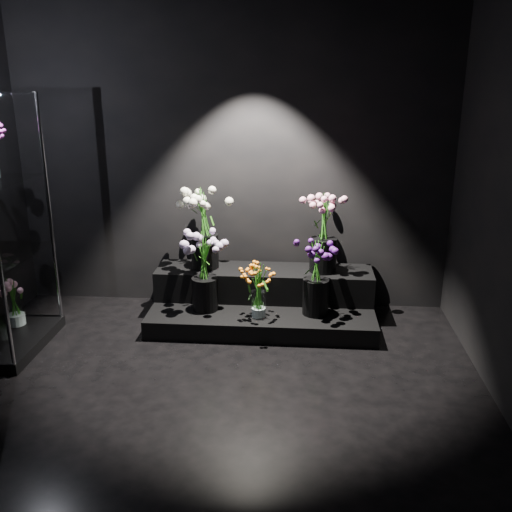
# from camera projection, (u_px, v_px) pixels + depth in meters

# --- Properties ---
(floor) EXTENTS (4.00, 4.00, 0.00)m
(floor) POSITION_uv_depth(u_px,v_px,m) (198.00, 418.00, 3.72)
(floor) COLOR black
(floor) RESTS_ON ground
(wall_back) EXTENTS (4.00, 0.00, 4.00)m
(wall_back) POSITION_uv_depth(u_px,v_px,m) (232.00, 159.00, 5.19)
(wall_back) COLOR black
(wall_back) RESTS_ON floor
(wall_front) EXTENTS (4.00, 0.00, 4.00)m
(wall_front) POSITION_uv_depth(u_px,v_px,m) (35.00, 397.00, 1.40)
(wall_front) COLOR black
(wall_front) RESTS_ON floor
(display_riser) EXTENTS (1.97, 0.88, 0.44)m
(display_riser) POSITION_uv_depth(u_px,v_px,m) (263.00, 300.00, 5.17)
(display_riser) COLOR black
(display_riser) RESTS_ON floor
(bouquet_orange_bells) EXTENTS (0.28, 0.28, 0.47)m
(bouquet_orange_bells) POSITION_uv_depth(u_px,v_px,m) (259.00, 290.00, 4.78)
(bouquet_orange_bells) COLOR white
(bouquet_orange_bells) RESTS_ON display_riser
(bouquet_lilac) EXTENTS (0.45, 0.45, 0.69)m
(bouquet_lilac) POSITION_uv_depth(u_px,v_px,m) (204.00, 265.00, 4.88)
(bouquet_lilac) COLOR black
(bouquet_lilac) RESTS_ON display_riser
(bouquet_purple) EXTENTS (0.43, 0.43, 0.65)m
(bouquet_purple) POSITION_uv_depth(u_px,v_px,m) (316.00, 272.00, 4.81)
(bouquet_purple) COLOR black
(bouquet_purple) RESTS_ON display_riser
(bouquet_cream_roses) EXTENTS (0.46, 0.46, 0.74)m
(bouquet_cream_roses) POSITION_uv_depth(u_px,v_px,m) (204.00, 222.00, 5.12)
(bouquet_cream_roses) COLOR black
(bouquet_cream_roses) RESTS_ON display_riser
(bouquet_pink_roses) EXTENTS (0.44, 0.44, 0.71)m
(bouquet_pink_roses) POSITION_uv_depth(u_px,v_px,m) (324.00, 227.00, 5.02)
(bouquet_pink_roses) COLOR black
(bouquet_pink_roses) RESTS_ON display_riser
(bouquet_case_base_pink) EXTENTS (0.33, 0.33, 0.42)m
(bouquet_case_base_pink) POSITION_uv_depth(u_px,v_px,m) (14.00, 300.00, 4.81)
(bouquet_case_base_pink) COLOR white
(bouquet_case_base_pink) RESTS_ON display_case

